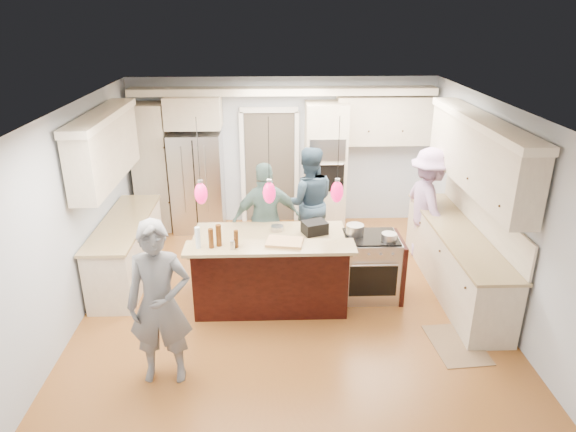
% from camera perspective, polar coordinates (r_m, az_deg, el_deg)
% --- Properties ---
extents(ground_plane, '(6.00, 6.00, 0.00)m').
position_cam_1_polar(ground_plane, '(7.29, 0.10, -9.45)').
color(ground_plane, '#B07130').
rests_on(ground_plane, ground).
extents(room_shell, '(5.54, 6.04, 2.72)m').
position_cam_1_polar(room_shell, '(6.52, 0.11, 4.28)').
color(room_shell, '#B2BCC6').
rests_on(room_shell, ground).
extents(refrigerator, '(0.90, 0.70, 1.80)m').
position_cam_1_polar(refrigerator, '(9.40, -9.99, 3.75)').
color(refrigerator, '#B7B7BC').
rests_on(refrigerator, ground).
extents(oven_column, '(0.72, 0.69, 2.30)m').
position_cam_1_polar(oven_column, '(9.31, 4.15, 5.47)').
color(oven_column, beige).
rests_on(oven_column, ground).
extents(back_upper_cabinets, '(5.30, 0.61, 2.54)m').
position_cam_1_polar(back_upper_cabinets, '(9.23, -5.21, 8.62)').
color(back_upper_cabinets, beige).
rests_on(back_upper_cabinets, ground).
extents(right_counter_run, '(0.64, 3.10, 2.51)m').
position_cam_1_polar(right_counter_run, '(7.55, 18.89, -0.57)').
color(right_counter_run, beige).
rests_on(right_counter_run, ground).
extents(left_cabinets, '(0.64, 2.30, 2.51)m').
position_cam_1_polar(left_cabinets, '(7.85, -18.26, 0.37)').
color(left_cabinets, beige).
rests_on(left_cabinets, ground).
extents(kitchen_island, '(2.10, 1.46, 1.12)m').
position_cam_1_polar(kitchen_island, '(7.10, -1.92, -5.84)').
color(kitchen_island, black).
rests_on(kitchen_island, ground).
extents(island_range, '(0.82, 0.71, 0.92)m').
position_cam_1_polar(island_range, '(7.32, 9.22, -5.51)').
color(island_range, '#B7B7BC').
rests_on(island_range, ground).
extents(pendant_lights, '(1.75, 0.15, 1.03)m').
position_cam_1_polar(pendant_lights, '(6.04, -2.09, 2.63)').
color(pendant_lights, black).
rests_on(pendant_lights, ground).
extents(person_bar_end, '(0.69, 0.46, 1.87)m').
position_cam_1_polar(person_bar_end, '(5.63, -14.07, -9.46)').
color(person_bar_end, slate).
rests_on(person_bar_end, ground).
extents(person_far_left, '(0.92, 0.73, 1.83)m').
position_cam_1_polar(person_far_left, '(8.25, 2.25, 1.52)').
color(person_far_left, '#2C4255').
rests_on(person_far_left, ground).
extents(person_far_right, '(1.10, 0.64, 1.77)m').
position_cam_1_polar(person_far_right, '(7.64, -2.43, -0.47)').
color(person_far_right, slate).
rests_on(person_far_right, ground).
extents(person_range_side, '(0.87, 1.29, 1.84)m').
position_cam_1_polar(person_range_side, '(8.38, 15.34, 1.13)').
color(person_range_side, '#A886B5').
rests_on(person_range_side, ground).
extents(floor_rug, '(0.65, 0.90, 0.01)m').
position_cam_1_polar(floor_rug, '(6.77, 18.23, -13.41)').
color(floor_rug, '#8A6D4B').
rests_on(floor_rug, ground).
extents(water_bottle, '(0.07, 0.07, 0.27)m').
position_cam_1_polar(water_bottle, '(6.26, -9.99, -2.39)').
color(water_bottle, silver).
rests_on(water_bottle, kitchen_island).
extents(beer_bottle_a, '(0.08, 0.08, 0.25)m').
position_cam_1_polar(beer_bottle_a, '(6.24, -8.56, -2.48)').
color(beer_bottle_a, '#48250C').
rests_on(beer_bottle_a, kitchen_island).
extents(beer_bottle_b, '(0.07, 0.07, 0.22)m').
position_cam_1_polar(beer_bottle_b, '(6.22, -5.79, -2.55)').
color(beer_bottle_b, '#48250C').
rests_on(beer_bottle_b, kitchen_island).
extents(beer_bottle_c, '(0.07, 0.07, 0.27)m').
position_cam_1_polar(beer_bottle_c, '(6.28, -7.71, -2.15)').
color(beer_bottle_c, '#48250C').
rests_on(beer_bottle_c, kitchen_island).
extents(drink_can, '(0.08, 0.08, 0.11)m').
position_cam_1_polar(drink_can, '(6.20, -6.19, -3.24)').
color(drink_can, '#B7B7BC').
rests_on(drink_can, kitchen_island).
extents(cutting_board, '(0.49, 0.39, 0.03)m').
position_cam_1_polar(cutting_board, '(6.33, -0.39, -2.91)').
color(cutting_board, tan).
rests_on(cutting_board, kitchen_island).
extents(pot_large, '(0.24, 0.24, 0.14)m').
position_cam_1_polar(pot_large, '(7.10, 7.45, -1.50)').
color(pot_large, '#B7B7BC').
rests_on(pot_large, island_range).
extents(pot_small, '(0.20, 0.20, 0.10)m').
position_cam_1_polar(pot_small, '(7.00, 11.16, -2.30)').
color(pot_small, '#B7B7BC').
rests_on(pot_small, island_range).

